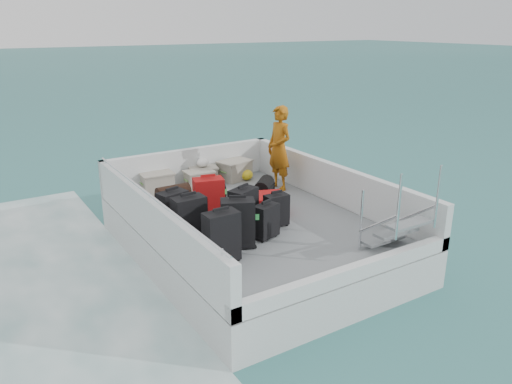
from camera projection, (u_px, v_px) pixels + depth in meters
ground at (252, 253)px, 8.50m from camera, size 160.00×160.00×0.00m
ferry_hull at (252, 237)px, 8.40m from camera, size 3.60×5.00×0.60m
deck at (252, 220)px, 8.30m from camera, size 3.30×4.70×0.02m
deck_fittings at (280, 200)px, 8.10m from camera, size 3.60×5.00×0.90m
suitcase_0 at (222, 238)px, 6.72m from camera, size 0.47×0.27×0.72m
suitcase_1 at (189, 220)px, 7.33m from camera, size 0.48×0.28×0.71m
suitcase_2 at (173, 211)px, 7.77m from camera, size 0.49×0.36×0.64m
suitcase_3 at (238, 224)px, 7.17m from camera, size 0.55×0.46×0.73m
suitcase_4 at (243, 209)px, 7.80m from camera, size 0.53×0.43×0.68m
suitcase_5 at (209, 198)px, 8.31m from camera, size 0.55×0.41×0.68m
suitcase_6 at (266, 222)px, 7.51m from camera, size 0.43×0.32×0.53m
suitcase_7 at (276, 211)px, 7.94m from camera, size 0.38×0.23×0.53m
suitcase_8 at (260, 204)px, 8.54m from camera, size 0.94×0.77×0.32m
duffel_0 at (174, 199)px, 8.77m from camera, size 0.59×0.30×0.32m
duffel_1 at (213, 196)px, 8.96m from camera, size 0.41×0.32×0.32m
duffel_2 at (264, 192)px, 9.15m from camera, size 0.58×0.58×0.32m
crate_0 at (157, 183)px, 9.61m from camera, size 0.61×0.44×0.35m
crate_1 at (199, 180)px, 9.87m from camera, size 0.53×0.37×0.31m
crate_2 at (203, 176)px, 10.11m from camera, size 0.60×0.49×0.32m
crate_3 at (235, 171)px, 10.37m from camera, size 0.71×0.58×0.38m
yellow_bag at (246, 175)px, 10.35m from camera, size 0.28×0.26×0.22m
white_bag at (203, 164)px, 10.03m from camera, size 0.24×0.24×0.18m
passenger at (279, 148)px, 9.58m from camera, size 0.42×0.62×1.64m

